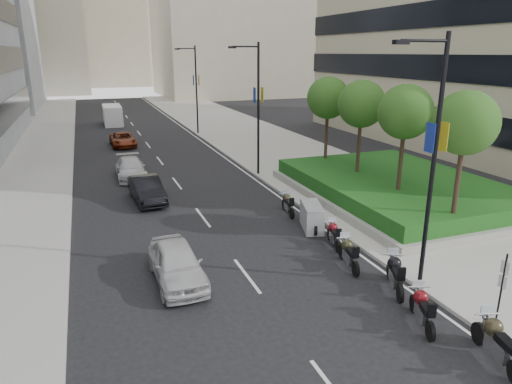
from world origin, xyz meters
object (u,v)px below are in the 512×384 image
motorcycle_6 (288,204)px  car_c (131,168)px  lamp_post_1 (256,103)px  lamp_post_0 (431,153)px  motorcycle_4 (334,235)px  delivery_van (113,116)px  motorcycle_3 (349,253)px  lamp_post_2 (195,86)px  motorcycle_0 (497,342)px  car_a (177,263)px  parking_sign (502,285)px  motorcycle_1 (422,308)px  motorcycle_5 (312,217)px  motorcycle_2 (395,274)px  car_b (147,190)px  car_d (123,139)px

motorcycle_6 → car_c: 12.76m
lamp_post_1 → lamp_post_0: bearing=-90.0°
motorcycle_4 → delivery_van: delivery_van is taller
motorcycle_3 → lamp_post_2: bearing=9.0°
motorcycle_0 → car_a: car_a is taller
delivery_van → motorcycle_3: bearing=-81.1°
lamp_post_0 → motorcycle_4: (-1.03, 4.34, -4.53)m
lamp_post_2 → motorcycle_4: 31.01m
lamp_post_0 → parking_sign: 4.74m
motorcycle_1 → delivery_van: 47.60m
motorcycle_0 → delivery_van: bearing=23.2°
motorcycle_1 → motorcycle_5: motorcycle_5 is taller
lamp_post_0 → motorcycle_5: (-1.03, 6.49, -4.43)m
lamp_post_1 → motorcycle_2: 17.51m
car_c → delivery_van: 25.56m
parking_sign → motorcycle_4: (-1.68, 7.34, -0.92)m
motorcycle_5 → car_a: car_a is taller
lamp_post_1 → car_c: bearing=163.2°
motorcycle_1 → motorcycle_6: 11.04m
motorcycle_0 → motorcycle_3: 6.66m
motorcycle_1 → motorcycle_4: motorcycle_1 is taller
motorcycle_3 → motorcycle_6: 6.64m
motorcycle_0 → parking_sign: bearing=-32.9°
motorcycle_5 → car_c: car_c is taller
lamp_post_0 → motorcycle_3: size_ratio=4.13×
lamp_post_2 → car_b: size_ratio=2.05×
delivery_van → motorcycle_4: bearing=-80.0°
lamp_post_1 → car_d: size_ratio=1.97×
motorcycle_1 → car_c: size_ratio=0.45×
motorcycle_4 → car_a: bearing=110.8°
lamp_post_2 → delivery_van: bearing=127.8°
motorcycle_2 → car_b: bearing=51.9°
motorcycle_4 → motorcycle_5: 2.15m
lamp_post_2 → car_a: bearing=-104.7°
motorcycle_6 → car_a: (-7.05, -5.40, 0.19)m
lamp_post_0 → motorcycle_1: 5.19m
lamp_post_2 → parking_sign: size_ratio=3.60×
motorcycle_6 → car_d: (-6.65, 22.22, 0.08)m
lamp_post_0 → motorcycle_3: bearing=123.8°
lamp_post_1 → delivery_van: bearing=105.5°
motorcycle_5 → motorcycle_2: bearing=-162.4°
motorcycle_5 → car_c: size_ratio=0.48×
motorcycle_0 → motorcycle_5: motorcycle_5 is taller
lamp_post_1 → motorcycle_2: lamp_post_1 is taller
motorcycle_1 → motorcycle_3: size_ratio=0.96×
motorcycle_6 → car_a: 8.88m
parking_sign → car_a: parking_sign is taller
car_b → parking_sign: bearing=-66.5°
lamp_post_1 → car_c: 9.75m
parking_sign → motorcycle_4: parking_sign is taller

